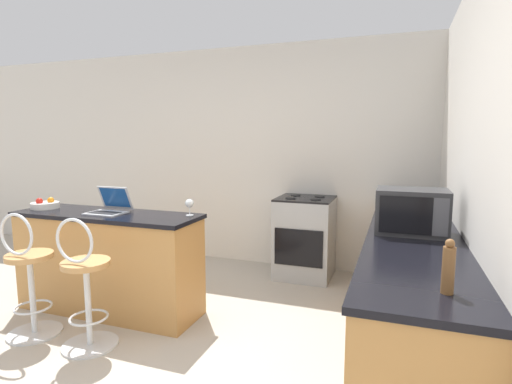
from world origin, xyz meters
TOP-DOWN VIEW (x-y plane):
  - ground_plane at (0.00, 0.00)m, footprint 20.00×20.00m
  - wall_back at (0.00, 2.57)m, footprint 12.00×0.06m
  - wall_right at (2.14, 0.00)m, footprint 0.06×12.00m
  - breakfast_bar at (-0.67, 0.76)m, footprint 1.67×0.52m
  - counter_right at (1.82, 1.02)m, footprint 0.61×3.07m
  - bar_stool_near at (-0.94, 0.19)m, footprint 0.40×0.40m
  - bar_stool_far at (-0.40, 0.19)m, footprint 0.40×0.40m
  - laptop at (-0.65, 0.79)m, footprint 0.31×0.29m
  - microwave at (1.79, 0.86)m, footprint 0.46×0.34m
  - toaster at (1.79, 1.36)m, footprint 0.24×0.31m
  - stove_range at (0.76, 2.23)m, footprint 0.60×0.59m
  - fruit_bowl at (-1.35, 0.76)m, footprint 0.24×0.24m
  - mug_white at (1.80, 2.28)m, footprint 0.09×0.08m
  - mug_red at (1.93, 1.87)m, footprint 0.10×0.08m
  - pepper_mill at (1.91, -0.23)m, footprint 0.05×0.05m
  - wine_glass_tall at (0.07, 0.90)m, footprint 0.07×0.07m

SIDE VIEW (x-z plane):
  - ground_plane at x=0.00m, z-range 0.00..0.00m
  - stove_range at x=0.76m, z-range 0.00..0.89m
  - counter_right at x=1.82m, z-range 0.00..0.88m
  - breakfast_bar at x=-0.67m, z-range 0.00..0.88m
  - bar_stool_near at x=-0.94m, z-range -0.04..0.94m
  - bar_stool_far at x=-0.40m, z-range -0.04..0.94m
  - fruit_bowl at x=-1.35m, z-range 0.87..0.97m
  - mug_white at x=1.80m, z-range 0.88..0.98m
  - mug_red at x=1.93m, z-range 0.88..0.99m
  - laptop at x=-0.65m, z-range 0.83..1.05m
  - toaster at x=1.79m, z-range 0.88..1.06m
  - wine_glass_tall at x=0.07m, z-range 0.91..1.05m
  - pepper_mill at x=1.91m, z-range 0.88..1.11m
  - microwave at x=1.79m, z-range 0.88..1.18m
  - wall_back at x=0.00m, z-range 0.00..2.60m
  - wall_right at x=2.14m, z-range 0.00..2.60m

